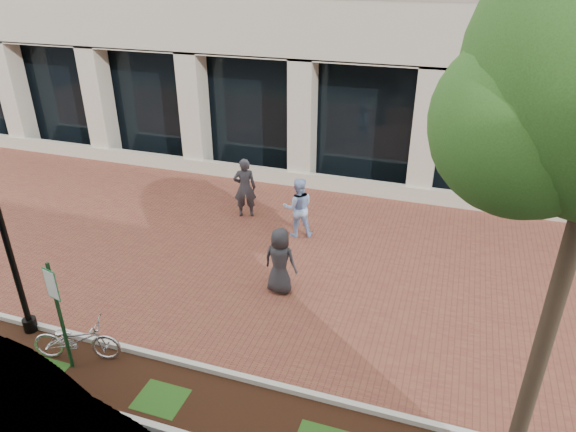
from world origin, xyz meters
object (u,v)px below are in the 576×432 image
(lamppost, at_px, (3,230))
(pedestrian_left, at_px, (245,188))
(pedestrian_mid, at_px, (298,207))
(sedan_near_curb, at_px, (3,427))
(locked_bicycle, at_px, (76,340))
(pedestrian_right, at_px, (280,261))
(parking_sign, at_px, (56,304))

(lamppost, relative_size, pedestrian_left, 2.32)
(pedestrian_mid, distance_m, sedan_near_curb, 8.63)
(locked_bicycle, distance_m, pedestrian_right, 4.53)
(pedestrian_right, distance_m, sedan_near_curb, 6.17)
(parking_sign, xyz_separation_m, pedestrian_right, (2.95, 3.68, -0.69))
(parking_sign, distance_m, sedan_near_curb, 2.20)
(pedestrian_left, relative_size, pedestrian_right, 1.13)
(sedan_near_curb, bearing_deg, locked_bicycle, 22.46)
(pedestrian_left, bearing_deg, pedestrian_mid, 137.85)
(parking_sign, height_order, lamppost, lamppost)
(lamppost, bearing_deg, pedestrian_mid, 54.72)
(pedestrian_left, height_order, pedestrian_mid, pedestrian_left)
(parking_sign, height_order, locked_bicycle, parking_sign)
(pedestrian_left, height_order, pedestrian_right, pedestrian_left)
(pedestrian_left, xyz_separation_m, sedan_near_curb, (-0.09, -9.06, -0.12))
(parking_sign, bearing_deg, lamppost, 171.69)
(pedestrian_left, xyz_separation_m, pedestrian_right, (2.29, -3.38, -0.10))
(pedestrian_mid, bearing_deg, parking_sign, 45.92)
(lamppost, height_order, pedestrian_right, lamppost)
(lamppost, xyz_separation_m, sedan_near_curb, (2.11, -2.64, -1.61))
(pedestrian_left, height_order, sedan_near_curb, pedestrian_left)
(lamppost, height_order, sedan_near_curb, lamppost)
(pedestrian_mid, relative_size, sedan_near_curb, 0.36)
(parking_sign, xyz_separation_m, pedestrian_mid, (2.52, 6.39, -0.64))
(lamppost, xyz_separation_m, pedestrian_left, (2.20, 6.42, -1.49))
(lamppost, relative_size, locked_bicycle, 2.50)
(pedestrian_mid, height_order, sedan_near_curb, pedestrian_mid)
(sedan_near_curb, bearing_deg, pedestrian_left, 7.37)
(pedestrian_left, bearing_deg, pedestrian_right, 101.47)
(locked_bicycle, xyz_separation_m, sedan_near_curb, (0.59, -2.29, 0.35))
(locked_bicycle, bearing_deg, pedestrian_mid, -39.04)
(parking_sign, height_order, pedestrian_mid, parking_sign)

